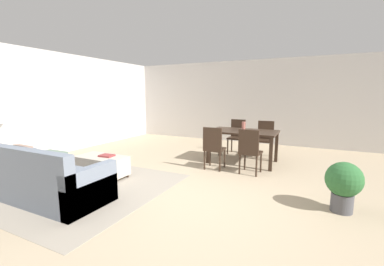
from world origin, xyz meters
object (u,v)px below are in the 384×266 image
(dining_chair_far_left, at_px, (237,134))
(book_on_ottoman, at_px, (107,156))
(dining_table, at_px, (243,135))
(potted_plant, at_px, (344,183))
(dining_chair_far_right, at_px, (265,137))
(dining_chair_near_right, at_px, (250,149))
(vase_centerpiece, at_px, (244,126))
(ottoman_table, at_px, (102,165))
(couch, at_px, (43,181))
(dining_chair_near_left, at_px, (214,146))

(dining_chair_far_left, height_order, book_on_ottoman, dining_chair_far_left)
(dining_table, relative_size, book_on_ottoman, 5.90)
(potted_plant, bearing_deg, book_on_ottoman, -174.91)
(dining_chair_far_right, height_order, potted_plant, dining_chair_far_right)
(dining_chair_near_right, bearing_deg, potted_plant, -34.70)
(dining_chair_near_right, height_order, vase_centerpiece, vase_centerpiece)
(ottoman_table, height_order, potted_plant, potted_plant)
(book_on_ottoman, bearing_deg, dining_chair_near_right, 30.41)
(couch, xyz_separation_m, dining_chair_far_right, (2.55, 4.23, 0.23))
(dining_chair_far_right, bearing_deg, dining_table, -114.18)
(dining_chair_near_left, relative_size, dining_chair_far_right, 1.00)
(vase_centerpiece, xyz_separation_m, potted_plant, (1.89, -1.92, -0.46))
(dining_table, height_order, dining_chair_near_left, dining_chair_near_left)
(dining_chair_near_left, height_order, book_on_ottoman, dining_chair_near_left)
(dining_table, distance_m, dining_chair_near_left, 0.94)
(dining_chair_near_left, relative_size, dining_chair_far_left, 1.00)
(book_on_ottoman, relative_size, potted_plant, 0.37)
(vase_centerpiece, height_order, potted_plant, vase_centerpiece)
(ottoman_table, xyz_separation_m, potted_plant, (4.04, 0.39, 0.17))
(dining_chair_near_left, bearing_deg, dining_chair_far_right, 64.96)
(dining_chair_near_right, relative_size, book_on_ottoman, 3.54)
(dining_table, xyz_separation_m, book_on_ottoman, (-2.05, -2.23, -0.23))
(dining_chair_near_right, bearing_deg, dining_chair_far_left, 113.89)
(dining_table, distance_m, dining_chair_far_left, 0.97)
(dining_chair_far_left, xyz_separation_m, potted_plant, (2.28, -2.75, -0.11))
(dining_chair_near_left, height_order, vase_centerpiece, vase_centerpiece)
(dining_table, relative_size, dining_chair_far_left, 1.67)
(potted_plant, bearing_deg, ottoman_table, -174.51)
(couch, xyz_separation_m, book_on_ottoman, (0.13, 1.18, 0.14))
(dining_chair_near_right, height_order, dining_chair_far_left, same)
(ottoman_table, relative_size, dining_table, 0.64)
(dining_chair_far_left, bearing_deg, couch, -112.66)
(vase_centerpiece, bearing_deg, dining_table, -85.56)
(ottoman_table, relative_size, potted_plant, 1.42)
(ottoman_table, bearing_deg, dining_table, 46.47)
(dining_chair_far_left, bearing_deg, book_on_ottoman, -118.10)
(dining_chair_far_right, bearing_deg, dining_chair_far_left, 175.60)
(dining_chair_far_left, height_order, dining_chair_far_right, same)
(couch, height_order, dining_chair_near_left, dining_chair_near_left)
(vase_centerpiece, bearing_deg, couch, -122.27)
(dining_chair_near_left, distance_m, potted_plant, 2.52)
(potted_plant, bearing_deg, dining_chair_far_left, 129.66)
(dining_chair_far_left, bearing_deg, dining_chair_far_right, -4.40)
(dining_chair_far_left, height_order, potted_plant, dining_chair_far_left)
(couch, relative_size, dining_chair_far_right, 2.24)
(dining_chair_near_left, xyz_separation_m, dining_chair_far_right, (0.77, 1.65, 0.00))
(dining_chair_near_left, distance_m, book_on_ottoman, 2.16)
(dining_table, bearing_deg, potted_plant, -44.85)
(dining_chair_near_right, distance_m, vase_centerpiece, 0.99)
(dining_chair_near_right, height_order, dining_chair_far_right, same)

